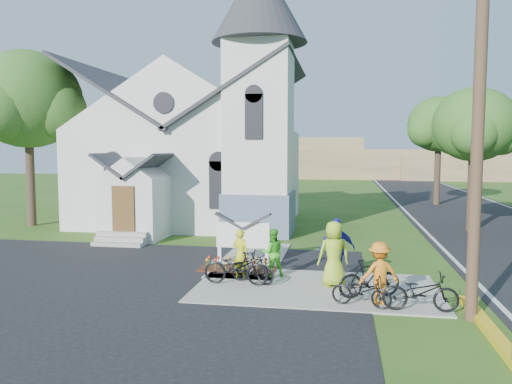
% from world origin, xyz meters
% --- Properties ---
extents(ground, '(120.00, 120.00, 0.00)m').
position_xyz_m(ground, '(0.00, 0.00, 0.00)').
color(ground, '#2B5217').
rests_on(ground, ground).
extents(road, '(8.00, 90.00, 0.02)m').
position_xyz_m(road, '(10.00, 15.00, 0.01)').
color(road, black).
rests_on(road, ground).
extents(sidewalk, '(7.00, 4.00, 0.05)m').
position_xyz_m(sidewalk, '(1.50, 0.50, 0.03)').
color(sidewalk, gray).
rests_on(sidewalk, ground).
extents(church, '(12.35, 12.00, 13.00)m').
position_xyz_m(church, '(-5.48, 12.48, 5.25)').
color(church, silver).
rests_on(church, ground).
extents(church_sign, '(2.20, 0.40, 1.70)m').
position_xyz_m(church_sign, '(-1.20, 3.20, 1.03)').
color(church_sign, gray).
rests_on(church_sign, ground).
extents(flower_bed, '(2.60, 1.10, 0.07)m').
position_xyz_m(flower_bed, '(-1.20, 2.30, 0.04)').
color(flower_bed, '#3A1B0F').
rests_on(flower_bed, ground).
extents(utility_pole, '(3.45, 0.28, 10.00)m').
position_xyz_m(utility_pole, '(5.36, -1.50, 5.40)').
color(utility_pole, '#4E3827').
rests_on(utility_pole, ground).
extents(tree_lot_corner, '(5.60, 5.60, 9.15)m').
position_xyz_m(tree_lot_corner, '(-14.00, 10.00, 6.60)').
color(tree_lot_corner, '#37261E').
rests_on(tree_lot_corner, ground).
extents(tree_road_near, '(4.00, 4.00, 7.05)m').
position_xyz_m(tree_road_near, '(8.50, 12.00, 5.21)').
color(tree_road_near, '#37261E').
rests_on(tree_road_near, ground).
extents(tree_road_mid, '(4.40, 4.40, 7.80)m').
position_xyz_m(tree_road_mid, '(9.00, 24.00, 5.78)').
color(tree_road_mid, '#37261E').
rests_on(tree_road_mid, ground).
extents(distant_hills, '(61.00, 10.00, 5.60)m').
position_xyz_m(distant_hills, '(3.36, 56.33, 2.17)').
color(distant_hills, brown).
rests_on(distant_hills, ground).
extents(cyclist_0, '(0.66, 0.56, 1.54)m').
position_xyz_m(cyclist_0, '(-0.87, 1.17, 0.82)').
color(cyclist_0, '#C0C617').
rests_on(cyclist_0, sidewalk).
extents(bike_0, '(1.98, 0.73, 1.03)m').
position_xyz_m(bike_0, '(-0.85, 0.43, 0.56)').
color(bike_0, black).
rests_on(bike_0, sidewalk).
extents(cyclist_1, '(0.90, 0.81, 1.53)m').
position_xyz_m(cyclist_1, '(0.08, 1.52, 0.81)').
color(cyclist_1, green).
rests_on(cyclist_1, sidewalk).
extents(bike_1, '(1.57, 0.99, 0.92)m').
position_xyz_m(bike_1, '(-0.41, 0.65, 0.51)').
color(bike_1, black).
rests_on(bike_1, sidewalk).
extents(cyclist_2, '(1.18, 0.66, 1.90)m').
position_xyz_m(cyclist_2, '(2.09, 1.54, 1.00)').
color(cyclist_2, '#2922AC').
rests_on(cyclist_2, sidewalk).
extents(bike_2, '(1.63, 0.91, 0.81)m').
position_xyz_m(bike_2, '(2.75, -1.08, 0.46)').
color(bike_2, black).
rests_on(bike_2, sidewalk).
extents(cyclist_3, '(1.20, 0.92, 1.63)m').
position_xyz_m(cyclist_3, '(3.20, -0.79, 0.87)').
color(cyclist_3, orange).
rests_on(cyclist_3, sidewalk).
extents(bike_3, '(1.82, 1.10, 1.06)m').
position_xyz_m(bike_3, '(2.99, -0.24, 0.58)').
color(bike_3, black).
rests_on(bike_3, sidewalk).
extents(cyclist_4, '(1.09, 0.88, 1.93)m').
position_xyz_m(cyclist_4, '(2.01, 0.72, 1.01)').
color(cyclist_4, '#99BC23').
rests_on(cyclist_4, sidewalk).
extents(bike_4, '(1.88, 0.71, 0.98)m').
position_xyz_m(bike_4, '(4.17, -1.20, 0.54)').
color(bike_4, black).
rests_on(bike_4, sidewalk).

